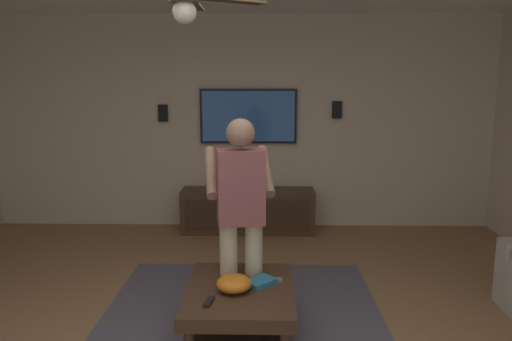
{
  "coord_description": "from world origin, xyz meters",
  "views": [
    {
      "loc": [
        -3.05,
        -0.32,
        1.9
      ],
      "look_at": [
        0.93,
        -0.24,
        1.18
      ],
      "focal_mm": 33.98,
      "sensor_mm": 36.0,
      "label": 1
    }
  ],
  "objects_px": {
    "coffee_table": "(240,301)",
    "remote_grey": "(272,280)",
    "bowl": "(234,283)",
    "book": "(260,282)",
    "remote_black": "(209,302)",
    "wall_speaker_left": "(337,110)",
    "wall_speaker_right": "(163,113)",
    "remote_white": "(234,285)",
    "ceiling_fan": "(186,0)",
    "vase_round": "(226,181)",
    "media_console": "(248,211)",
    "person_standing": "(241,209)",
    "tv": "(248,116)"
  },
  "relations": [
    {
      "from": "remote_white",
      "to": "remote_black",
      "type": "xyz_separation_m",
      "value": [
        -0.28,
        0.16,
        0.0
      ]
    },
    {
      "from": "media_console",
      "to": "wall_speaker_left",
      "type": "height_order",
      "value": "wall_speaker_left"
    },
    {
      "from": "person_standing",
      "to": "remote_grey",
      "type": "height_order",
      "value": "person_standing"
    },
    {
      "from": "media_console",
      "to": "remote_black",
      "type": "xyz_separation_m",
      "value": [
        -2.93,
        0.16,
        0.14
      ]
    },
    {
      "from": "wall_speaker_left",
      "to": "remote_black",
      "type": "bearing_deg",
      "value": 157.66
    },
    {
      "from": "person_standing",
      "to": "wall_speaker_right",
      "type": "distance_m",
      "value": 2.94
    },
    {
      "from": "remote_black",
      "to": "wall_speaker_left",
      "type": "relative_size",
      "value": 0.68
    },
    {
      "from": "bowl",
      "to": "book",
      "type": "height_order",
      "value": "bowl"
    },
    {
      "from": "media_console",
      "to": "book",
      "type": "distance_m",
      "value": 2.61
    },
    {
      "from": "remote_black",
      "to": "book",
      "type": "relative_size",
      "value": 0.68
    },
    {
      "from": "remote_black",
      "to": "book",
      "type": "distance_m",
      "value": 0.49
    },
    {
      "from": "bowl",
      "to": "book",
      "type": "distance_m",
      "value": 0.23
    },
    {
      "from": "coffee_table",
      "to": "remote_grey",
      "type": "xyz_separation_m",
      "value": [
        0.12,
        -0.24,
        0.12
      ]
    },
    {
      "from": "coffee_table",
      "to": "wall_speaker_left",
      "type": "distance_m",
      "value": 3.37
    },
    {
      "from": "tv",
      "to": "ceiling_fan",
      "type": "distance_m",
      "value": 3.1
    },
    {
      "from": "vase_round",
      "to": "remote_grey",
      "type": "bearing_deg",
      "value": -167.76
    },
    {
      "from": "wall_speaker_right",
      "to": "tv",
      "type": "bearing_deg",
      "value": -90.68
    },
    {
      "from": "book",
      "to": "wall_speaker_right",
      "type": "xyz_separation_m",
      "value": [
        2.85,
        1.3,
        1.1
      ]
    },
    {
      "from": "remote_grey",
      "to": "media_console",
      "type": "bearing_deg",
      "value": 93.35
    },
    {
      "from": "media_console",
      "to": "remote_white",
      "type": "height_order",
      "value": "media_console"
    },
    {
      "from": "wall_speaker_left",
      "to": "book",
      "type": "bearing_deg",
      "value": 161.44
    },
    {
      "from": "person_standing",
      "to": "wall_speaker_left",
      "type": "bearing_deg",
      "value": -31.71
    },
    {
      "from": "remote_black",
      "to": "wall_speaker_left",
      "type": "distance_m",
      "value": 3.63
    },
    {
      "from": "remote_grey",
      "to": "book",
      "type": "xyz_separation_m",
      "value": [
        -0.05,
        0.09,
        0.01
      ]
    },
    {
      "from": "bowl",
      "to": "ceiling_fan",
      "type": "bearing_deg",
      "value": 83.43
    },
    {
      "from": "ceiling_fan",
      "to": "person_standing",
      "type": "bearing_deg",
      "value": -48.62
    },
    {
      "from": "media_console",
      "to": "tv",
      "type": "distance_m",
      "value": 1.23
    },
    {
      "from": "remote_white",
      "to": "wall_speaker_right",
      "type": "distance_m",
      "value": 3.3
    },
    {
      "from": "person_standing",
      "to": "coffee_table",
      "type": "bearing_deg",
      "value": 172.03
    },
    {
      "from": "person_standing",
      "to": "remote_black",
      "type": "height_order",
      "value": "person_standing"
    },
    {
      "from": "coffee_table",
      "to": "media_console",
      "type": "distance_m",
      "value": 2.67
    },
    {
      "from": "media_console",
      "to": "ceiling_fan",
      "type": "height_order",
      "value": "ceiling_fan"
    },
    {
      "from": "remote_black",
      "to": "wall_speaker_right",
      "type": "relative_size",
      "value": 0.68
    },
    {
      "from": "person_standing",
      "to": "remote_grey",
      "type": "bearing_deg",
      "value": -131.15
    },
    {
      "from": "coffee_table",
      "to": "tv",
      "type": "xyz_separation_m",
      "value": [
        2.91,
        0.04,
        1.18
      ]
    },
    {
      "from": "remote_white",
      "to": "book",
      "type": "xyz_separation_m",
      "value": [
        0.06,
        -0.19,
        0.01
      ]
    },
    {
      "from": "remote_black",
      "to": "book",
      "type": "xyz_separation_m",
      "value": [
        0.34,
        -0.35,
        0.01
      ]
    },
    {
      "from": "remote_white",
      "to": "tv",
      "type": "bearing_deg",
      "value": 34.72
    },
    {
      "from": "remote_white",
      "to": "ceiling_fan",
      "type": "height_order",
      "value": "ceiling_fan"
    },
    {
      "from": "coffee_table",
      "to": "remote_white",
      "type": "relative_size",
      "value": 6.67
    },
    {
      "from": "media_console",
      "to": "bowl",
      "type": "relative_size",
      "value": 6.53
    },
    {
      "from": "media_console",
      "to": "remote_white",
      "type": "relative_size",
      "value": 11.33
    },
    {
      "from": "person_standing",
      "to": "book",
      "type": "relative_size",
      "value": 7.45
    },
    {
      "from": "tv",
      "to": "wall_speaker_right",
      "type": "bearing_deg",
      "value": -90.68
    },
    {
      "from": "bowl",
      "to": "remote_white",
      "type": "distance_m",
      "value": 0.09
    },
    {
      "from": "remote_grey",
      "to": "vase_round",
      "type": "height_order",
      "value": "vase_round"
    },
    {
      "from": "remote_black",
      "to": "vase_round",
      "type": "bearing_deg",
      "value": 11.9
    },
    {
      "from": "coffee_table",
      "to": "bowl",
      "type": "relative_size",
      "value": 3.84
    },
    {
      "from": "coffee_table",
      "to": "media_console",
      "type": "height_order",
      "value": "media_console"
    },
    {
      "from": "vase_round",
      "to": "wall_speaker_left",
      "type": "xyz_separation_m",
      "value": [
        0.22,
        -1.42,
        0.9
      ]
    }
  ]
}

